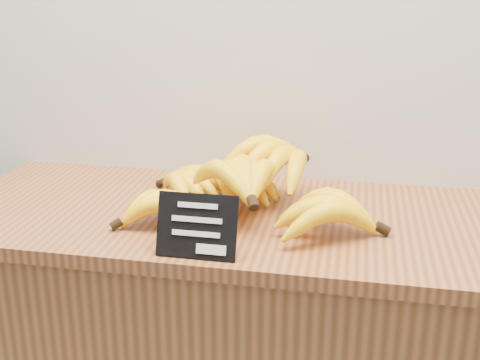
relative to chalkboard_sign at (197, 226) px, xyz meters
name	(u,v)px	position (x,y,z in m)	size (l,w,h in m)	color
counter_top	(244,218)	(0.05, 0.23, -0.07)	(1.31, 0.54, 0.03)	#9A592F
chalkboard_sign	(197,226)	(0.00, 0.00, 0.00)	(0.15, 0.01, 0.12)	black
banana_pile	(246,188)	(0.05, 0.22, 0.00)	(0.57, 0.42, 0.13)	yellow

